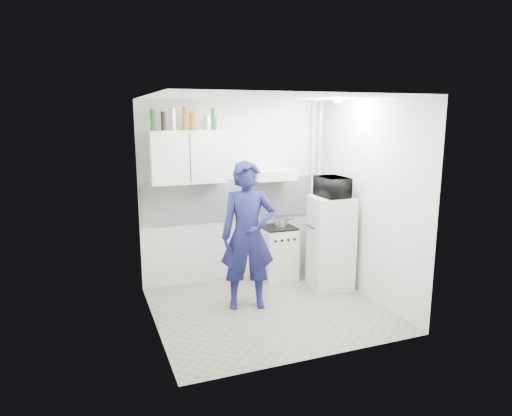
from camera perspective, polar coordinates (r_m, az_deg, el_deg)
name	(u,v)px	position (r m, az deg, el deg)	size (l,w,h in m)	color
floor	(269,309)	(5.87, 1.67, -12.55)	(2.80, 2.80, 0.00)	slate
ceiling	(271,97)	(5.36, 1.84, 13.71)	(2.80, 2.80, 0.00)	white
wall_back	(237,192)	(6.62, -2.41, 2.00)	(2.80, 2.80, 0.00)	silver
wall_left	(152,217)	(5.11, -12.90, -1.15)	(2.60, 2.60, 0.00)	silver
wall_right	(369,201)	(6.14, 13.91, 0.91)	(2.60, 2.60, 0.00)	silver
person	(248,236)	(5.66, -1.02, -3.49)	(0.68, 0.44, 1.86)	#171847
stove	(278,253)	(6.80, 2.77, -5.69)	(0.48, 0.48, 0.77)	silver
fridge	(331,242)	(6.47, 9.32, -4.27)	(0.54, 0.54, 1.30)	silver
stove_top	(278,227)	(6.70, 2.80, -2.45)	(0.46, 0.46, 0.03)	black
saucepan	(281,222)	(6.73, 3.12, -1.78)	(0.20, 0.20, 0.11)	silver
microwave	(333,187)	(6.30, 9.55, 2.63)	(0.33, 0.49, 0.27)	black
bottle_a	(153,120)	(6.09, -12.79, 10.71)	(0.06, 0.06, 0.28)	#144C1E
bottle_b	(163,121)	(6.11, -11.51, 10.61)	(0.06, 0.06, 0.24)	black
bottle_c	(173,119)	(6.13, -10.33, 10.85)	(0.07, 0.07, 0.29)	silver
bottle_d	(185,119)	(6.16, -8.83, 10.99)	(0.07, 0.07, 0.30)	brown
canister_a	(193,121)	(6.18, -7.89, 10.66)	(0.09, 0.09, 0.23)	brown
canister_b	(207,123)	(6.23, -6.11, 10.51)	(0.10, 0.10, 0.18)	silver
bottle_e	(214,119)	(6.25, -5.28, 10.99)	(0.07, 0.07, 0.28)	#144C1E
upper_cabinet	(187,157)	(6.19, -8.57, 6.35)	(1.00, 0.35, 0.70)	silver
range_hood	(272,174)	(6.51, 2.04, 4.24)	(0.60, 0.50, 0.14)	silver
backsplash	(237,199)	(6.63, -2.36, 1.13)	(2.74, 0.03, 0.60)	white
pipe_a	(319,188)	(7.07, 7.85, 2.51)	(0.05, 0.05, 2.60)	silver
pipe_b	(312,188)	(7.01, 6.99, 2.46)	(0.04, 0.04, 2.60)	silver
ceiling_spot_fixture	(338,101)	(5.99, 10.16, 13.02)	(0.10, 0.10, 0.02)	white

